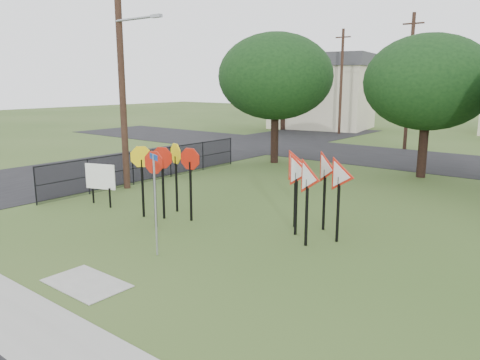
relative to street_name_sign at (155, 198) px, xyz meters
name	(u,v)px	position (x,y,z in m)	size (l,w,h in m)	color
ground	(164,254)	(0.11, 0.14, -1.59)	(140.00, 140.00, 0.00)	#334E1D
sidewalk	(8,313)	(0.11, -4.06, -1.58)	(30.00, 1.60, 0.02)	gray
street_left	(152,160)	(-11.89, 10.14, -1.58)	(8.00, 50.00, 0.02)	black
street_far	(414,160)	(0.11, 20.14, -1.58)	(60.00, 8.00, 0.02)	black
curb_pad	(86,283)	(0.11, -2.26, -1.58)	(2.00, 1.20, 0.02)	gray
street_name_sign	(155,198)	(0.00, 0.00, 0.00)	(0.53, 0.24, 2.76)	#989AA0
stop_sign_cluster	(165,165)	(-2.35, 2.51, 0.25)	(2.27, 1.92, 2.49)	black
yield_sign_cluster	(313,175)	(2.40, 4.02, 0.27)	(2.81, 2.14, 2.54)	black
info_board	(100,178)	(-5.57, 2.18, -0.55)	(1.21, 0.45, 1.58)	black
utility_pole_main	(122,66)	(-7.13, 4.63, 3.62)	(3.55, 0.33, 10.00)	#3D271C
far_pole_a	(409,81)	(-1.89, 24.14, 3.00)	(1.40, 0.24, 9.00)	#3D271C
far_pole_c	(341,81)	(-9.89, 30.14, 3.00)	(1.40, 0.24, 9.00)	#3D271C
fence_run	(153,164)	(-7.49, 6.39, -0.81)	(0.05, 11.55, 1.50)	black
house_left	(322,91)	(-13.89, 34.14, 2.06)	(10.58, 8.88, 7.20)	beige
tree_near_left	(276,77)	(-5.89, 14.14, 3.26)	(6.40, 6.40, 7.27)	black
tree_near_mid	(428,82)	(2.11, 15.14, 2.95)	(6.00, 6.00, 6.80)	black
tree_far_left	(284,75)	(-15.89, 30.14, 3.58)	(6.80, 6.80, 7.73)	black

